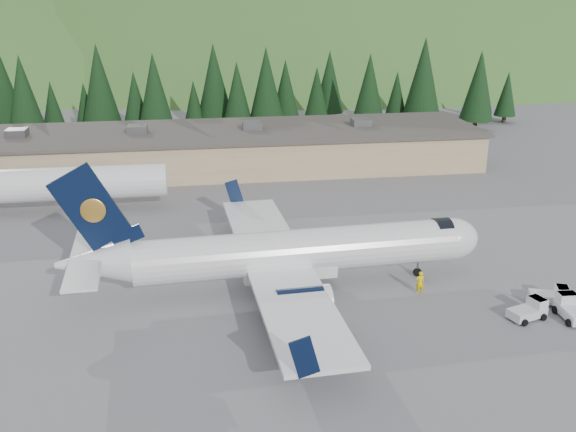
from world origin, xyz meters
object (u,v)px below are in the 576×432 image
Objects in this scene: second_airliner at (33,184)px; terminal_building at (215,149)px; baggage_tug_a at (530,310)px; baggage_tug_b at (552,296)px; baggage_tug_c at (571,308)px; ramp_worker at (420,283)px; airliner at (287,254)px.

second_airliner is 25.55m from terminal_building.
baggage_tug_a and baggage_tug_b have the same top height.
terminal_building is at bearing 137.86° from baggage_tug_b.
terminal_building reaches higher than baggage_tug_a.
second_airliner is 8.92× the size of baggage_tug_a.
ramp_worker is at bearing 63.82° from baggage_tug_c.
baggage_tug_c is at bearing -62.58° from terminal_building.
terminal_building reaches higher than ramp_worker.
second_airliner is at bearing 134.33° from airliner.
airliner is 17.76× the size of ramp_worker.
baggage_tug_c reaches higher than baggage_tug_a.
second_airliner reaches higher than baggage_tug_a.
second_airliner reaches higher than baggage_tug_c.
baggage_tug_b is 2.22m from baggage_tug_c.
terminal_building reaches higher than baggage_tug_c.
terminal_building is 37.13× the size of ramp_worker.
airliner is 32.54m from second_airliner.
ramp_worker reaches higher than baggage_tug_c.
baggage_tug_a is 0.99× the size of baggage_tug_c.
baggage_tug_c is 51.94m from terminal_building.
baggage_tug_a is 8.33m from ramp_worker.
baggage_tug_a is 1.61× the size of ramp_worker.
terminal_building is at bearing 30.53° from baggage_tug_c.
ramp_worker is at bearing -70.69° from terminal_building.
baggage_tug_c is (0.20, -2.21, 0.06)m from baggage_tug_b.
baggage_tug_a is at bearing -127.41° from baggage_tug_b.
airliner is at bearing 137.86° from baggage_tug_a.
second_airliner reaches higher than airliner.
terminal_building is at bearing 93.02° from airliner.
airliner is at bearing -83.97° from terminal_building.
baggage_tug_c is 1.63× the size of ramp_worker.
second_airliner is 14.38× the size of ramp_worker.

